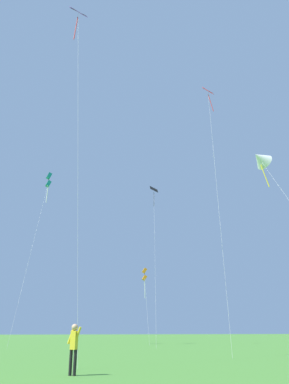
{
  "coord_description": "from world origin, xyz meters",
  "views": [
    {
      "loc": [
        -0.78,
        -2.33,
        1.43
      ],
      "look_at": [
        10.04,
        33.53,
        15.06
      ],
      "focal_mm": 35.91,
      "sensor_mm": 36.0,
      "label": 1
    }
  ],
  "objects_px": {
    "kite_purple_streamer": "(78,25)",
    "kite_teal_box": "(49,181)",
    "kite_red_high": "(209,103)",
    "person_far_back": "(74,344)",
    "kite_black_large": "(154,198)",
    "kite_white_distant": "(260,159)",
    "kite_orange_box": "(145,275)"
  },
  "relations": [
    {
      "from": "kite_black_large",
      "to": "kite_red_high",
      "type": "height_order",
      "value": "kite_red_high"
    },
    {
      "from": "kite_red_high",
      "to": "person_far_back",
      "type": "distance_m",
      "value": 27.67
    },
    {
      "from": "kite_red_high",
      "to": "kite_black_large",
      "type": "bearing_deg",
      "value": 89.88
    },
    {
      "from": "kite_red_high",
      "to": "kite_orange_box",
      "type": "height_order",
      "value": "kite_red_high"
    },
    {
      "from": "kite_black_large",
      "to": "kite_white_distant",
      "type": "height_order",
      "value": "kite_black_large"
    },
    {
      "from": "kite_black_large",
      "to": "kite_orange_box",
      "type": "height_order",
      "value": "kite_black_large"
    },
    {
      "from": "kite_teal_box",
      "to": "person_far_back",
      "type": "bearing_deg",
      "value": -89.31
    },
    {
      "from": "kite_white_distant",
      "to": "person_far_back",
      "type": "relative_size",
      "value": 9.49
    },
    {
      "from": "kite_white_distant",
      "to": "kite_orange_box",
      "type": "height_order",
      "value": "kite_white_distant"
    },
    {
      "from": "kite_purple_streamer",
      "to": "kite_white_distant",
      "type": "relative_size",
      "value": 1.49
    },
    {
      "from": "kite_purple_streamer",
      "to": "kite_red_high",
      "type": "relative_size",
      "value": 1.0
    },
    {
      "from": "kite_black_large",
      "to": "kite_white_distant",
      "type": "relative_size",
      "value": 1.23
    },
    {
      "from": "kite_white_distant",
      "to": "kite_orange_box",
      "type": "bearing_deg",
      "value": 99.13
    },
    {
      "from": "kite_red_high",
      "to": "kite_teal_box",
      "type": "distance_m",
      "value": 23.53
    },
    {
      "from": "kite_purple_streamer",
      "to": "kite_teal_box",
      "type": "xyz_separation_m",
      "value": [
        -0.25,
        25.25,
        -2.28
      ]
    },
    {
      "from": "kite_black_large",
      "to": "kite_purple_streamer",
      "type": "relative_size",
      "value": 0.83
    },
    {
      "from": "kite_red_high",
      "to": "kite_white_distant",
      "type": "height_order",
      "value": "kite_red_high"
    },
    {
      "from": "kite_white_distant",
      "to": "kite_orange_box",
      "type": "relative_size",
      "value": 1.77
    },
    {
      "from": "kite_orange_box",
      "to": "kite_teal_box",
      "type": "bearing_deg",
      "value": 179.8
    },
    {
      "from": "kite_white_distant",
      "to": "person_far_back",
      "type": "distance_m",
      "value": 23.71
    },
    {
      "from": "kite_teal_box",
      "to": "person_far_back",
      "type": "height_order",
      "value": "kite_teal_box"
    },
    {
      "from": "kite_black_large",
      "to": "kite_teal_box",
      "type": "height_order",
      "value": "kite_teal_box"
    },
    {
      "from": "kite_purple_streamer",
      "to": "kite_red_high",
      "type": "height_order",
      "value": "kite_red_high"
    },
    {
      "from": "kite_purple_streamer",
      "to": "kite_teal_box",
      "type": "distance_m",
      "value": 25.35
    },
    {
      "from": "kite_teal_box",
      "to": "kite_orange_box",
      "type": "bearing_deg",
      "value": -0.2
    },
    {
      "from": "kite_white_distant",
      "to": "kite_red_high",
      "type": "bearing_deg",
      "value": 137.64
    },
    {
      "from": "kite_black_large",
      "to": "kite_white_distant",
      "type": "distance_m",
      "value": 20.03
    },
    {
      "from": "kite_red_high",
      "to": "person_far_back",
      "type": "height_order",
      "value": "kite_red_high"
    },
    {
      "from": "kite_red_high",
      "to": "person_far_back",
      "type": "relative_size",
      "value": 14.16
    },
    {
      "from": "kite_red_high",
      "to": "kite_teal_box",
      "type": "relative_size",
      "value": 1.16
    },
    {
      "from": "kite_purple_streamer",
      "to": "kite_orange_box",
      "type": "xyz_separation_m",
      "value": [
        12.55,
        25.2,
        -13.65
      ]
    },
    {
      "from": "kite_purple_streamer",
      "to": "person_far_back",
      "type": "relative_size",
      "value": 14.11
    }
  ]
}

